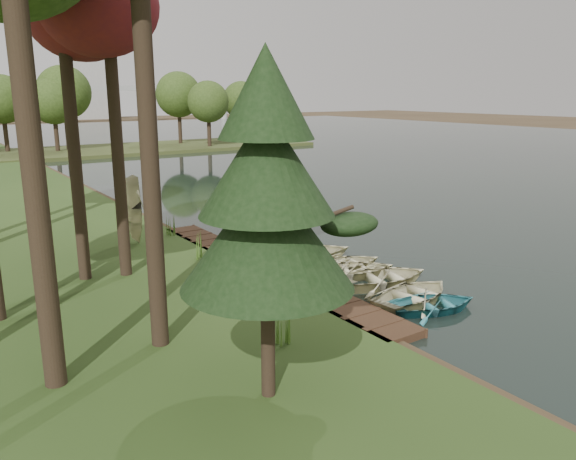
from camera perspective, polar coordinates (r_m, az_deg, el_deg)
ground at (r=23.38m, az=0.64°, el=-3.70°), size 300.00×300.00×0.00m
water at (r=57.81m, az=13.98°, el=6.45°), size 130.00×200.00×0.05m
boardwalk at (r=22.50m, az=-2.72°, el=-4.02°), size 1.60×16.00×0.30m
peninsula at (r=71.71m, az=-17.33°, el=7.76°), size 50.00×14.00×0.45m
far_trees at (r=70.49m, az=-20.35°, el=12.50°), size 45.60×5.60×8.80m
bridge at (r=140.56m, az=-24.50°, el=12.64°), size 95.90×4.00×8.60m
building_a at (r=163.98m, az=-19.61°, el=13.74°), size 10.00×8.00×18.00m
rowboat_0 at (r=19.13m, az=14.56°, el=-7.06°), size 3.55×2.99×0.63m
rowboat_1 at (r=19.70m, az=12.70°, el=-6.19°), size 3.81×2.96×0.72m
rowboat_2 at (r=21.13m, az=9.43°, el=-4.56°), size 4.32×3.52×0.79m
rowboat_3 at (r=21.96m, az=6.51°, el=-3.84°), size 4.11×3.54×0.72m
rowboat_4 at (r=22.76m, az=5.69°, el=-3.23°), size 3.65×2.88×0.68m
rowboat_5 at (r=23.98m, az=2.06°, el=-2.14°), size 4.43×3.67×0.80m
rowboat_6 at (r=25.00m, az=0.18°, el=-1.65°), size 3.60×3.03×0.64m
rowboat_7 at (r=25.91m, az=-0.10°, el=-1.06°), size 3.45×2.65×0.66m
rowboat_8 at (r=27.04m, az=-2.37°, el=-0.33°), size 3.95×3.02×0.76m
stored_rowboat at (r=26.52m, az=-15.03°, el=-0.66°), size 3.25×2.41×0.65m
tree_2 at (r=21.42m, az=-17.89°, el=20.50°), size 3.76×3.76×11.25m
tree_4 at (r=21.46m, az=-22.12°, el=20.86°), size 4.19×4.19×11.65m
pine_tree at (r=11.80m, az=-2.18°, el=3.62°), size 3.80×3.80×7.71m
reeds_0 at (r=15.62m, az=-0.30°, el=-10.00°), size 0.60×0.60×0.86m
reeds_1 at (r=23.62m, az=-8.96°, el=-1.61°), size 0.60×0.60×1.04m
reeds_2 at (r=23.61m, az=-13.58°, el=-2.08°), size 0.60×0.60×0.85m
reeds_3 at (r=27.69m, az=-11.76°, el=0.41°), size 0.60×0.60×0.91m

